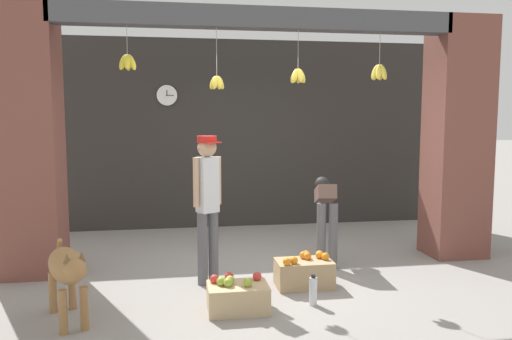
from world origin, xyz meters
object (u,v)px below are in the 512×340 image
Objects in this scene: dog at (68,269)px; water_bottle at (313,291)px; shopkeeper at (208,198)px; fruit_crate_apples at (237,296)px; worker_stooping at (325,209)px; fruit_crate_oranges at (304,272)px; wall_clock at (167,95)px.

dog reaches higher than water_bottle.
shopkeeper reaches higher than water_bottle.
dog is 1.54m from fruit_crate_apples.
fruit_crate_apples is 0.74m from water_bottle.
worker_stooping is 1.05m from fruit_crate_oranges.
fruit_crate_oranges is (-0.46, -0.78, -0.53)m from worker_stooping.
dog reaches higher than fruit_crate_apples.
dog is 3.34× the size of water_bottle.
fruit_crate_oranges reaches higher than fruit_crate_apples.
shopkeeper is 1.48m from water_bottle.
shopkeeper is at bearing -150.07° from worker_stooping.
fruit_crate_apples is 1.65× the size of wall_clock.
worker_stooping is 1.50m from water_bottle.
fruit_crate_oranges is 3.92m from wall_clock.
wall_clock is (-1.41, 3.57, 2.01)m from water_bottle.
worker_stooping reaches higher than fruit_crate_oranges.
fruit_crate_oranges is 1.75× the size of wall_clock.
shopkeeper is 1.17m from fruit_crate_apples.
wall_clock is (0.82, 3.64, 1.66)m from dog.
dog is at bearing -142.79° from worker_stooping.
worker_stooping is at bearing 95.16° from dog.
wall_clock is at bearing -109.84° from shopkeeper.
wall_clock is at bearing 145.91° from dog.
worker_stooping is at bearing 170.12° from shopkeeper.
wall_clock is (-1.46, 3.05, 1.99)m from fruit_crate_oranges.
wall_clock is (-1.92, 2.27, 1.46)m from worker_stooping.
shopkeeper is 3.07m from wall_clock.
fruit_crate_oranges is at bearing 35.28° from fruit_crate_apples.
dog is 3.08m from worker_stooping.
wall_clock reaches higher than water_bottle.
dog is 4.08m from wall_clock.
wall_clock is (-0.45, 2.78, 1.21)m from shopkeeper.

